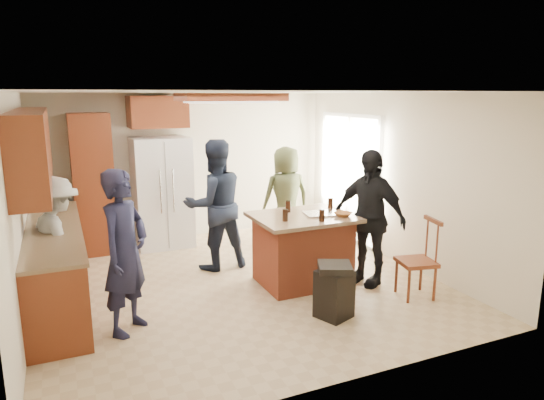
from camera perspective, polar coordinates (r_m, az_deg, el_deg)
name	(u,v)px	position (r m, az deg, el deg)	size (l,w,h in m)	color
room_shell	(420,178)	(9.92, 16.96, 2.46)	(8.00, 5.20, 5.00)	tan
person_front_left	(125,252)	(5.27, -16.89, -5.90)	(0.64, 0.47, 1.75)	#191A32
person_behind_left	(215,205)	(6.94, -6.72, -0.57)	(0.91, 0.56, 1.87)	#192133
person_behind_right	(286,196)	(7.99, 1.66, 0.43)	(0.81, 0.53, 1.65)	#333921
person_side_right	(369,217)	(6.47, 11.30, -2.02)	(1.05, 0.54, 1.79)	black
person_counter	(58,241)	(6.29, -23.89, -4.43)	(1.00, 0.46, 1.55)	#96978E
left_cabinetry	(48,225)	(6.32, -24.87, -2.73)	(0.64, 3.00, 2.30)	maroon
back_wall_units	(110,165)	(8.04, -18.55, 3.87)	(1.80, 0.60, 2.45)	maroon
refrigerator	(162,192)	(8.15, -12.79, 0.89)	(0.90, 0.76, 1.80)	white
kitchen_island	(303,249)	(6.45, 3.63, -5.73)	(1.28, 1.03, 0.93)	#A8462B
island_items	(323,212)	(6.35, 5.98, -1.46)	(0.97, 0.67, 0.15)	silver
trash_bin	(334,290)	(5.58, 7.32, -10.50)	(0.48, 0.48, 0.63)	black
spindle_chair	(418,262)	(6.29, 16.78, -6.96)	(0.50, 0.50, 0.99)	maroon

